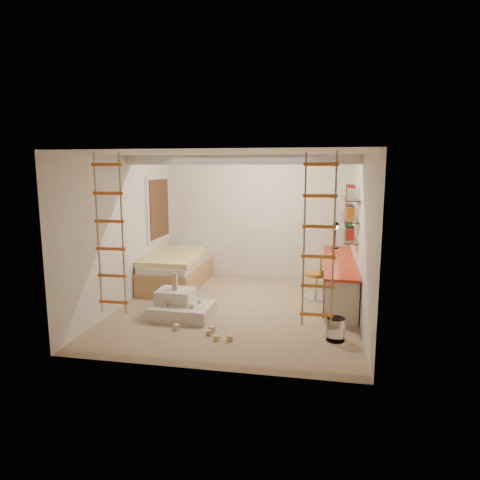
% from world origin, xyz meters
% --- Properties ---
extents(floor, '(4.50, 4.50, 0.00)m').
position_xyz_m(floor, '(0.00, 0.00, 0.00)').
color(floor, '#997F63').
rests_on(floor, ground).
extents(ceiling_beam, '(4.00, 0.18, 0.16)m').
position_xyz_m(ceiling_beam, '(0.00, 0.30, 2.52)').
color(ceiling_beam, white).
rests_on(ceiling_beam, ceiling).
extents(window_frame, '(0.06, 1.15, 1.35)m').
position_xyz_m(window_frame, '(-1.97, 1.50, 1.55)').
color(window_frame, white).
rests_on(window_frame, wall_left).
extents(window_blind, '(0.02, 1.00, 1.20)m').
position_xyz_m(window_blind, '(-1.93, 1.50, 1.55)').
color(window_blind, '#4C2D1E').
rests_on(window_blind, window_frame).
extents(rope_ladder_left, '(0.41, 0.04, 2.13)m').
position_xyz_m(rope_ladder_left, '(-1.35, -1.75, 1.52)').
color(rope_ladder_left, orange).
rests_on(rope_ladder_left, ceiling).
extents(rope_ladder_right, '(0.41, 0.04, 2.13)m').
position_xyz_m(rope_ladder_right, '(1.35, -1.75, 1.52)').
color(rope_ladder_right, orange).
rests_on(rope_ladder_right, ceiling).
extents(waste_bin, '(0.26, 0.26, 0.33)m').
position_xyz_m(waste_bin, '(1.62, -1.06, 0.16)').
color(waste_bin, white).
rests_on(waste_bin, floor).
extents(desk, '(0.56, 2.80, 0.75)m').
position_xyz_m(desk, '(1.72, 0.86, 0.40)').
color(desk, red).
rests_on(desk, floor).
extents(shelves, '(0.25, 1.80, 0.71)m').
position_xyz_m(shelves, '(1.87, 1.13, 1.50)').
color(shelves, white).
rests_on(shelves, wall_right).
extents(bed, '(1.02, 2.00, 0.69)m').
position_xyz_m(bed, '(-1.48, 1.23, 0.33)').
color(bed, '#AD7F51').
rests_on(bed, floor).
extents(task_lamp, '(0.14, 0.36, 0.57)m').
position_xyz_m(task_lamp, '(1.67, 1.82, 1.14)').
color(task_lamp, black).
rests_on(task_lamp, desk).
extents(swivel_chair, '(0.48, 0.48, 0.80)m').
position_xyz_m(swivel_chair, '(1.33, 0.86, 0.30)').
color(swivel_chair, '#AF7221').
rests_on(swivel_chair, floor).
extents(play_platform, '(0.95, 0.75, 0.42)m').
position_xyz_m(play_platform, '(-0.83, -0.50, 0.16)').
color(play_platform, silver).
rests_on(play_platform, floor).
extents(toy_blocks, '(1.25, 1.02, 0.69)m').
position_xyz_m(toy_blocks, '(-0.54, -0.83, 0.25)').
color(toy_blocks, '#CCB284').
rests_on(toy_blocks, floor).
extents(books, '(0.14, 0.64, 0.92)m').
position_xyz_m(books, '(1.87, 1.13, 1.58)').
color(books, red).
rests_on(books, shelves).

